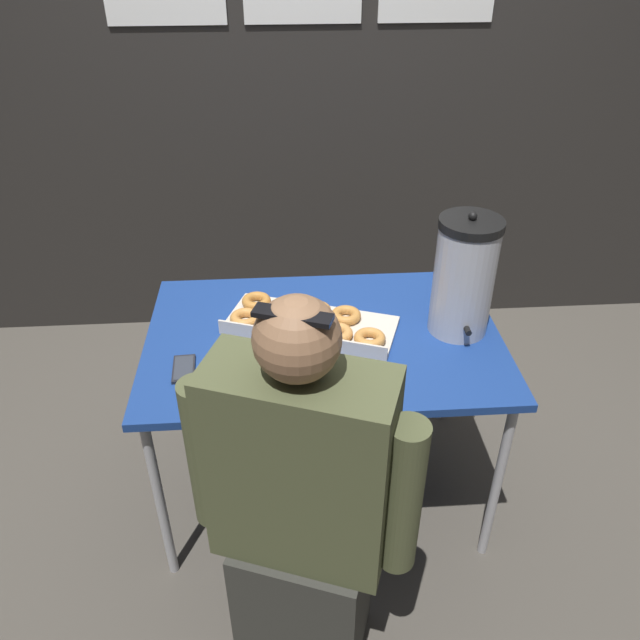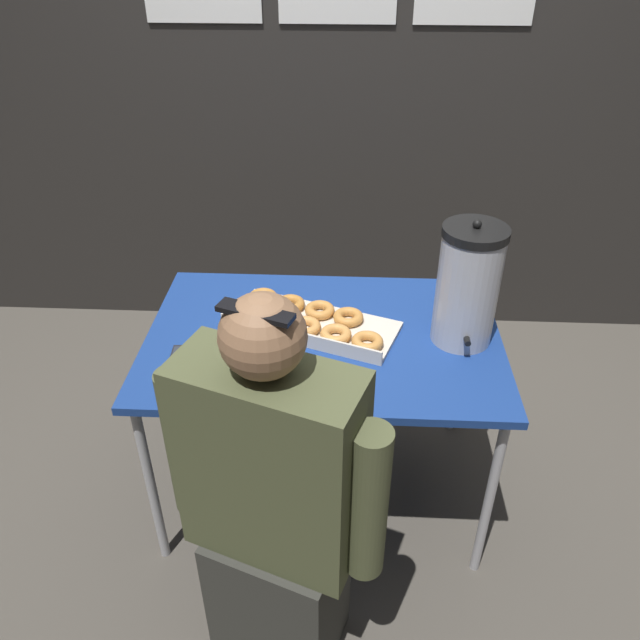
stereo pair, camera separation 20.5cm
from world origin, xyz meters
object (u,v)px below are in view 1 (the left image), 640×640
Objects in this scene: coffee_urn at (464,277)px; person_seated at (301,513)px; cell_phone at (184,369)px; donut_box at (306,322)px.

person_seated is (-0.56, -0.62, -0.34)m from coffee_urn.
cell_phone is (-0.90, -0.17, -0.20)m from coffee_urn.
coffee_urn reaches higher than donut_box.
donut_box is 0.69m from person_seated.
person_seated is at bearing -131.88° from coffee_urn.
person_seated reaches higher than donut_box.
person_seated is at bearing -56.59° from cell_phone.
cell_phone is 0.59m from person_seated.
cell_phone is at bearing -33.23° from person_seated.
coffee_urn is 0.94m from cell_phone.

